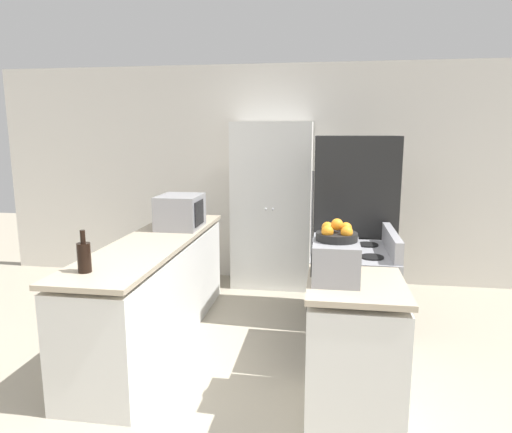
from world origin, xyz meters
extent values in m
cube|color=silver|center=(0.00, 3.24, 1.30)|extent=(7.00, 0.06, 2.60)
cube|color=silver|center=(-0.82, 1.34, 0.41)|extent=(0.58, 2.43, 0.83)
cube|color=#B7A88E|center=(-0.82, 1.34, 0.88)|extent=(0.60, 2.48, 0.04)
cube|color=silver|center=(0.82, 0.46, 0.41)|extent=(0.58, 0.70, 0.83)
cube|color=#B7A88E|center=(0.82, 0.46, 0.88)|extent=(0.60, 0.71, 0.04)
cube|color=white|center=(0.01, 2.96, 0.96)|extent=(0.91, 0.47, 1.92)
sphere|color=#B2B2B7|center=(-0.03, 2.71, 0.96)|extent=(0.03, 0.03, 0.03)
sphere|color=#B2B2B7|center=(0.05, 2.71, 0.96)|extent=(0.03, 0.03, 0.03)
cube|color=#9E9EA3|center=(0.84, 1.23, 0.45)|extent=(0.64, 0.80, 0.90)
cube|color=black|center=(0.52, 1.23, 0.34)|extent=(0.02, 0.70, 0.50)
cube|color=#9E9EA3|center=(1.13, 1.23, 0.98)|extent=(0.06, 0.76, 0.16)
cylinder|color=black|center=(0.72, 1.04, 0.91)|extent=(0.17, 0.17, 0.01)
cylinder|color=black|center=(0.72, 1.42, 0.91)|extent=(0.17, 0.17, 0.01)
cylinder|color=black|center=(0.97, 1.04, 0.91)|extent=(0.17, 0.17, 0.01)
cylinder|color=black|center=(0.97, 1.42, 0.91)|extent=(0.17, 0.17, 0.01)
cube|color=black|center=(0.89, 2.07, 0.89)|extent=(0.73, 0.79, 1.78)
cylinder|color=gray|center=(0.51, 1.85, 0.98)|extent=(0.02, 0.02, 0.98)
cube|color=#939399|center=(-0.75, 1.85, 1.06)|extent=(0.39, 0.46, 0.32)
cube|color=black|center=(-0.55, 1.82, 1.06)|extent=(0.01, 0.29, 0.23)
cylinder|color=black|center=(-0.93, 0.40, 1.00)|extent=(0.09, 0.09, 0.20)
cylinder|color=black|center=(-0.93, 0.40, 1.14)|extent=(0.03, 0.03, 0.09)
cube|color=#939399|center=(0.70, 0.51, 1.02)|extent=(0.28, 0.44, 0.24)
cube|color=black|center=(0.55, 0.51, 1.02)|extent=(0.01, 0.31, 0.15)
cylinder|color=black|center=(0.70, 0.52, 1.17)|extent=(0.26, 0.26, 0.05)
sphere|color=orange|center=(0.75, 0.57, 1.21)|extent=(0.07, 0.07, 0.07)
sphere|color=orange|center=(0.64, 0.57, 1.21)|extent=(0.07, 0.07, 0.07)
sphere|color=orange|center=(0.64, 0.46, 1.21)|extent=(0.07, 0.07, 0.07)
sphere|color=orange|center=(0.75, 0.46, 1.21)|extent=(0.07, 0.07, 0.07)
sphere|color=orange|center=(0.70, 0.52, 1.25)|extent=(0.07, 0.07, 0.07)
camera|label=1|loc=(0.62, -2.28, 1.80)|focal=32.00mm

